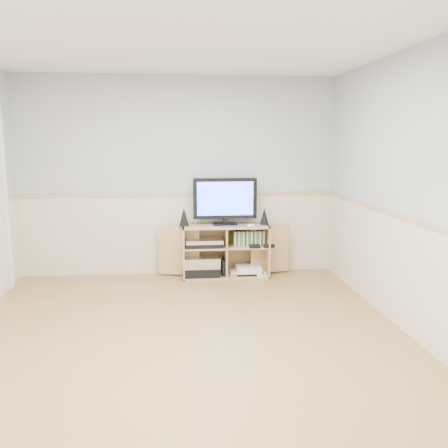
{
  "coord_description": "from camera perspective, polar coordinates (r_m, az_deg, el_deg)",
  "views": [
    {
      "loc": [
        -0.06,
        -4.1,
        1.69
      ],
      "look_at": [
        0.48,
        1.2,
        0.81
      ],
      "focal_mm": 40.0,
      "sensor_mm": 36.0,
      "label": 1
    }
  ],
  "objects": [
    {
      "name": "game_cases",
      "position": [
        6.28,
        2.81,
        -1.64
      ],
      "size": [
        0.39,
        0.13,
        0.19
      ],
      "primitive_type": "cube",
      "color": "#3F8C3F",
      "rests_on": "media_cabinet"
    },
    {
      "name": "keyboard",
      "position": [
        6.11,
        1.37,
        -0.31
      ],
      "size": [
        0.32,
        0.13,
        0.01
      ],
      "primitive_type": "cube",
      "rotation": [
        0.0,
        0.0,
        0.01
      ],
      "color": "silver",
      "rests_on": "media_cabinet"
    },
    {
      "name": "room",
      "position": [
        4.25,
        -5.74,
        2.95
      ],
      "size": [
        4.04,
        4.54,
        2.54
      ],
      "color": "tan",
      "rests_on": "ground"
    },
    {
      "name": "speaker_left",
      "position": [
        6.21,
        -4.6,
        0.82
      ],
      "size": [
        0.12,
        0.12,
        0.23
      ],
      "primitive_type": "cone",
      "color": "black",
      "rests_on": "media_cabinet"
    },
    {
      "name": "av_components",
      "position": [
        6.3,
        -2.49,
        -4.09
      ],
      "size": [
        0.53,
        0.35,
        0.47
      ],
      "color": "black",
      "rests_on": "media_cabinet"
    },
    {
      "name": "monitor",
      "position": [
        6.24,
        0.12,
        2.79
      ],
      "size": [
        0.8,
        0.18,
        0.59
      ],
      "color": "black",
      "rests_on": "media_cabinet"
    },
    {
      "name": "game_consoles",
      "position": [
        6.38,
        2.67,
        -5.29
      ],
      "size": [
        0.45,
        0.3,
        0.11
      ],
      "color": "white",
      "rests_on": "media_cabinet"
    },
    {
      "name": "mouse",
      "position": [
        6.14,
        3.13,
        -0.17
      ],
      "size": [
        0.11,
        0.08,
        0.04
      ],
      "primitive_type": "ellipsoid",
      "rotation": [
        0.0,
        0.0,
        0.18
      ],
      "color": "white",
      "rests_on": "media_cabinet"
    },
    {
      "name": "wall_outlet",
      "position": [
        6.51,
        3.64,
        -0.23
      ],
      "size": [
        0.12,
        0.03,
        0.12
      ],
      "primitive_type": "cube",
      "color": "white",
      "rests_on": "wall_back"
    },
    {
      "name": "media_cabinet",
      "position": [
        6.35,
        0.12,
        -2.93
      ],
      "size": [
        1.68,
        0.4,
        0.65
      ],
      "color": "tan",
      "rests_on": "floor"
    },
    {
      "name": "speaker_right",
      "position": [
        6.31,
        4.63,
        0.9
      ],
      "size": [
        0.12,
        0.12,
        0.21
      ],
      "primitive_type": "cone",
      "color": "black",
      "rests_on": "media_cabinet"
    }
  ]
}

